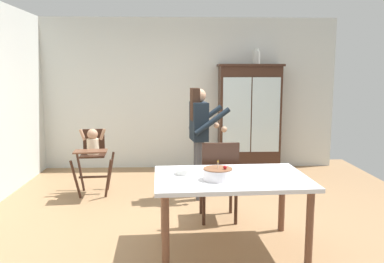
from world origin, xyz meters
name	(u,v)px	position (x,y,z in m)	size (l,w,h in m)	color
ground_plane	(194,218)	(0.00, 0.00, 0.00)	(6.24, 6.24, 0.00)	#93704C
wall_back	(188,94)	(0.00, 2.63, 1.35)	(5.32, 0.06, 2.70)	silver
china_cabinet	(249,117)	(1.07, 2.37, 0.95)	(1.12, 0.48, 1.88)	#382116
ceramic_vase	(256,57)	(1.18, 2.37, 2.00)	(0.13, 0.13, 0.27)	#B2B7B2
high_chair_with_toddler	(93,149)	(-1.40, 1.01, 0.65)	(0.62, 0.72, 0.95)	#382116
adult_person	(199,129)	(0.10, 0.78, 0.97)	(0.56, 0.54, 1.53)	#47474C
dining_table	(231,185)	(0.32, -0.84, 0.65)	(1.52, 1.05, 0.74)	silver
birthday_cake	(218,174)	(0.18, -0.95, 0.79)	(0.28, 0.28, 0.19)	white
serving_bowl	(185,171)	(-0.13, -0.74, 0.77)	(0.18, 0.18, 0.06)	silver
dining_chair_far_side	(219,176)	(0.28, -0.14, 0.56)	(0.45, 0.45, 0.96)	#382116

